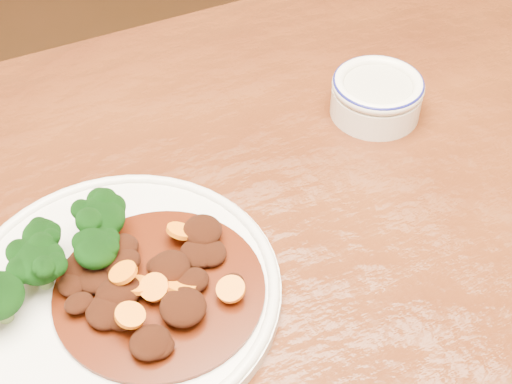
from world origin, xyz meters
TOP-DOWN VIEW (x-y plane):
  - dining_table at (0.00, 0.00)m, footprint 1.57×1.03m
  - dinner_plate at (-0.15, 0.02)m, footprint 0.31×0.31m
  - broccoli_florets at (-0.19, 0.07)m, footprint 0.16×0.09m
  - mince_stew at (-0.12, 0.01)m, footprint 0.20×0.20m
  - dip_bowl at (0.23, 0.12)m, footprint 0.11×0.11m

SIDE VIEW (x-z plane):
  - dining_table at x=0.00m, z-range 0.30..1.05m
  - dinner_plate at x=-0.15m, z-range 0.75..0.77m
  - mince_stew at x=-0.12m, z-range 0.76..0.79m
  - dip_bowl at x=0.23m, z-range 0.75..0.80m
  - broccoli_florets at x=-0.19m, z-range 0.77..0.82m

